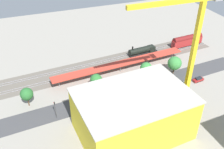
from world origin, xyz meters
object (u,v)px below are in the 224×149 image
at_px(construction_building, 133,114).
at_px(street_tree_3, 96,80).
at_px(parked_car_5, 108,102).
at_px(box_truck_0, 135,93).
at_px(parked_car_0, 198,80).
at_px(street_tree_1, 146,68).
at_px(traffic_light, 55,108).
at_px(parked_car_4, 129,96).
at_px(passenger_coach, 187,40).
at_px(parked_car_3, 148,92).
at_px(street_tree_0, 175,63).
at_px(parked_car_2, 164,87).
at_px(tower_crane, 188,48).
at_px(parked_car_1, 181,84).
at_px(locomotive, 143,51).
at_px(street_tree_2, 27,94).
at_px(platform_canopy_near, 121,64).
at_px(box_truck_1, 110,100).

height_order(construction_building, street_tree_3, construction_building).
distance_m(parked_car_5, box_truck_0, 10.96).
height_order(parked_car_0, street_tree_1, street_tree_1).
bearing_deg(traffic_light, parked_car_4, -177.51).
height_order(passenger_coach, parked_car_3, passenger_coach).
relative_size(parked_car_4, traffic_light, 0.67).
bearing_deg(street_tree_0, parked_car_0, 126.94).
xyz_separation_m(parked_car_2, traffic_light, (42.80, 1.12, 3.76)).
relative_size(passenger_coach, traffic_light, 2.55).
bearing_deg(parked_car_5, tower_crane, 153.54).
height_order(parked_car_2, street_tree_0, street_tree_0).
distance_m(parked_car_5, street_tree_0, 34.67).
height_order(street_tree_0, street_tree_3, street_tree_0).
height_order(construction_building, traffic_light, construction_building).
relative_size(passenger_coach, tower_crane, 0.43).
xyz_separation_m(street_tree_3, traffic_light, (17.81, 10.15, -0.29)).
height_order(passenger_coach, construction_building, construction_building).
relative_size(passenger_coach, street_tree_0, 2.15).
distance_m(parked_car_1, construction_building, 33.55).
bearing_deg(traffic_light, parked_car_3, -178.23).
bearing_deg(locomotive, street_tree_2, 19.37).
bearing_deg(parked_car_0, platform_canopy_near, -34.37).
distance_m(parked_car_4, box_truck_0, 2.68).
xyz_separation_m(street_tree_2, traffic_light, (-8.17, 9.91, -0.74)).
relative_size(parked_car_1, street_tree_2, 0.56).
relative_size(parked_car_3, traffic_light, 0.70).
bearing_deg(box_truck_0, parked_car_0, 179.61).
relative_size(parked_car_2, street_tree_2, 0.61).
xyz_separation_m(construction_building, traffic_light, (21.60, -15.08, -2.74)).
distance_m(parked_car_1, parked_car_3, 14.72).
height_order(passenger_coach, parked_car_4, passenger_coach).
bearing_deg(parked_car_0, street_tree_1, -25.85).
distance_m(platform_canopy_near, box_truck_1, 22.75).
relative_size(tower_crane, street_tree_1, 5.26).
xyz_separation_m(locomotive, box_truck_1, (28.35, 29.35, -0.34)).
bearing_deg(parked_car_4, construction_building, 69.41).
xyz_separation_m(parked_car_4, street_tree_2, (35.88, -8.71, 4.52)).
distance_m(passenger_coach, parked_car_3, 47.14).
height_order(parked_car_4, box_truck_1, box_truck_1).
distance_m(parked_car_3, box_truck_1, 16.11).
bearing_deg(box_truck_0, parked_car_5, 1.83).
distance_m(parked_car_2, traffic_light, 42.98).
bearing_deg(passenger_coach, box_truck_1, 28.75).
bearing_deg(street_tree_3, traffic_light, 29.68).
bearing_deg(parked_car_2, tower_crane, 83.90).
distance_m(street_tree_3, traffic_light, 20.50).
bearing_deg(parked_car_0, parked_car_1, 0.32).
relative_size(platform_canopy_near, box_truck_0, 7.05).
xyz_separation_m(platform_canopy_near, parked_car_0, (-27.21, 18.61, -3.09)).
distance_m(platform_canopy_near, parked_car_4, 18.90).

